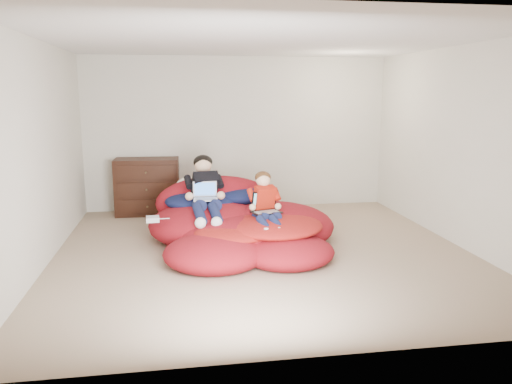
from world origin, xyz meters
The scene contains 9 objects.
room_shell centered at (0.00, 0.00, 0.22)m, with size 5.10×5.10×2.77m.
dresser centered at (-1.49, 2.23, 0.45)m, with size 1.01×0.58×0.90m.
beanbag_pile centered at (-0.25, 0.40, 0.25)m, with size 2.42×2.41×0.86m.
cream_pillow centered at (-0.84, 1.24, 0.62)m, with size 0.42×0.27×0.27m, color white.
older_boy centered at (-0.67, 0.64, 0.69)m, with size 0.40×1.21×0.75m.
younger_boy centered at (0.04, 0.08, 0.61)m, with size 0.34×0.82×0.64m.
laptop_white centered at (-0.67, 0.53, 0.63)m, with size 0.31×0.28×0.22m.
laptop_black centered at (0.04, 0.07, 0.55)m, with size 0.39×0.38×0.24m.
power_adapter centered at (-1.32, 0.19, 0.42)m, with size 0.15×0.15×0.06m, color silver.
Camera 1 is at (-1.00, -5.76, 1.92)m, focal length 35.00 mm.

